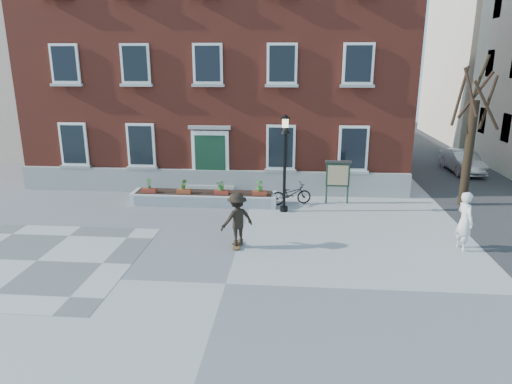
# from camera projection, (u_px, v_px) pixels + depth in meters

# --- Properties ---
(ground) EXTENTS (100.00, 100.00, 0.00)m
(ground) POSITION_uv_depth(u_px,v_px,m) (226.00, 284.00, 12.53)
(ground) COLOR gray
(ground) RESTS_ON ground
(checker_patch) EXTENTS (6.00, 6.00, 0.01)m
(checker_patch) POSITION_uv_depth(u_px,v_px,m) (37.00, 261.00, 13.97)
(checker_patch) COLOR #58585B
(checker_patch) RESTS_ON ground
(distant_building) EXTENTS (10.00, 12.00, 13.00)m
(distant_building) POSITION_uv_depth(u_px,v_px,m) (8.00, 52.00, 31.35)
(distant_building) COLOR beige
(distant_building) RESTS_ON ground
(bicycle) EXTENTS (1.87, 1.11, 0.93)m
(bicycle) POSITION_uv_depth(u_px,v_px,m) (291.00, 194.00, 19.39)
(bicycle) COLOR black
(bicycle) RESTS_ON ground
(parked_car) EXTENTS (1.45, 3.79, 1.23)m
(parked_car) POSITION_uv_depth(u_px,v_px,m) (462.00, 161.00, 25.01)
(parked_car) COLOR #B1B4B6
(parked_car) RESTS_ON ground
(bystander) EXTENTS (0.62, 0.80, 1.93)m
(bystander) POSITION_uv_depth(u_px,v_px,m) (465.00, 221.00, 14.59)
(bystander) COLOR silver
(bystander) RESTS_ON ground
(brick_building) EXTENTS (18.40, 10.85, 12.60)m
(brick_building) POSITION_uv_depth(u_px,v_px,m) (225.00, 54.00, 24.35)
(brick_building) COLOR maroon
(brick_building) RESTS_ON ground
(planter_assembly) EXTENTS (6.20, 1.12, 1.15)m
(planter_assembly) POSITION_uv_depth(u_px,v_px,m) (204.00, 197.00, 19.48)
(planter_assembly) COLOR silver
(planter_assembly) RESTS_ON ground
(bare_tree) EXTENTS (1.83, 1.83, 6.16)m
(bare_tree) POSITION_uv_depth(u_px,v_px,m) (470.00, 140.00, 18.71)
(bare_tree) COLOR black
(bare_tree) RESTS_ON ground
(lamp_post) EXTENTS (0.40, 0.40, 3.93)m
(lamp_post) POSITION_uv_depth(u_px,v_px,m) (285.00, 150.00, 17.93)
(lamp_post) COLOR black
(lamp_post) RESTS_ON ground
(notice_board) EXTENTS (1.10, 0.16, 1.87)m
(notice_board) POSITION_uv_depth(u_px,v_px,m) (338.00, 175.00, 19.34)
(notice_board) COLOR #1A3423
(notice_board) RESTS_ON ground
(skateboarder) EXTENTS (1.31, 1.19, 1.84)m
(skateboarder) POSITION_uv_depth(u_px,v_px,m) (237.00, 219.00, 14.81)
(skateboarder) COLOR brown
(skateboarder) RESTS_ON ground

